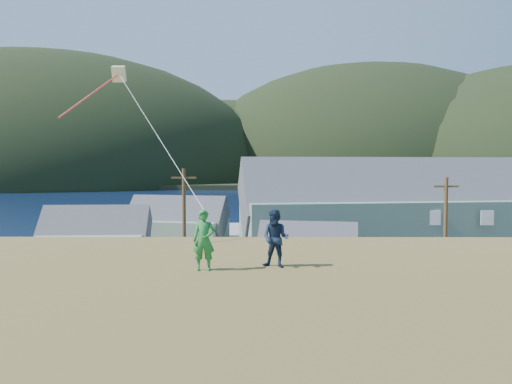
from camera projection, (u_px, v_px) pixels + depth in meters
ground at (241, 323)px, 31.13m from camera, size 900.00×900.00×0.00m
grass_strip at (240, 333)px, 29.13m from camera, size 110.00×8.00×0.10m
waterfront_lot at (248, 267)px, 48.10m from camera, size 72.00×36.00×0.12m
wharf at (209, 232)px, 71.09m from camera, size 26.00×14.00×0.90m
far_shore at (258, 178)px, 360.62m from camera, size 900.00×320.00×2.00m
far_hills at (315, 178)px, 309.78m from camera, size 760.00×265.00×143.00m
lodge at (417, 212)px, 52.24m from camera, size 37.87×15.56×12.93m
shed_palegreen_near at (95, 241)px, 46.96m from camera, size 10.40×6.96×7.29m
shed_white at (307, 258)px, 39.99m from camera, size 8.78×6.60×6.35m
shed_palegreen_far at (176, 225)px, 57.68m from camera, size 12.51×8.68×7.70m
utility_poles at (186, 244)px, 32.41m from camera, size 33.27×0.24×9.52m
parked_cars at (158, 253)px, 51.20m from camera, size 21.41×11.48×1.57m
kite_flyer_green at (204, 240)px, 12.40m from camera, size 0.56×0.37×1.52m
kite_flyer_navy at (276, 238)px, 12.79m from camera, size 0.88×0.78×1.49m
kite_rig at (116, 78)px, 17.65m from camera, size 2.48×3.11×8.13m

